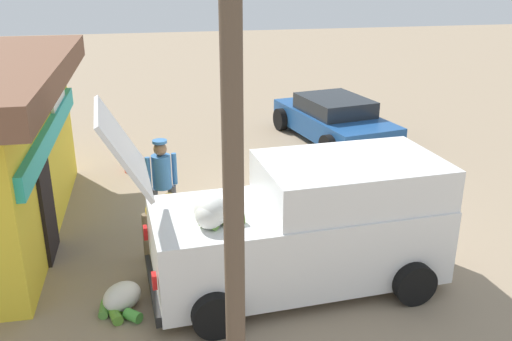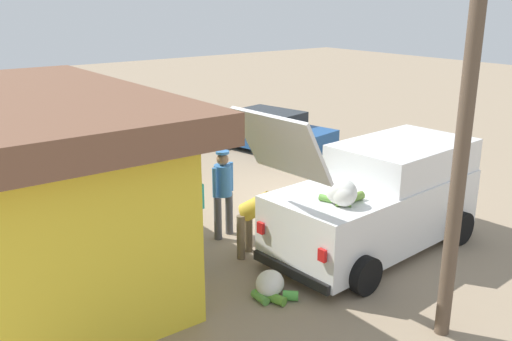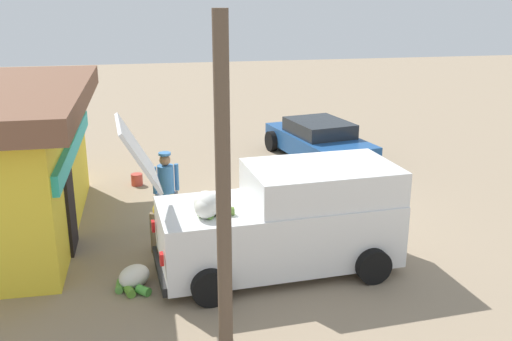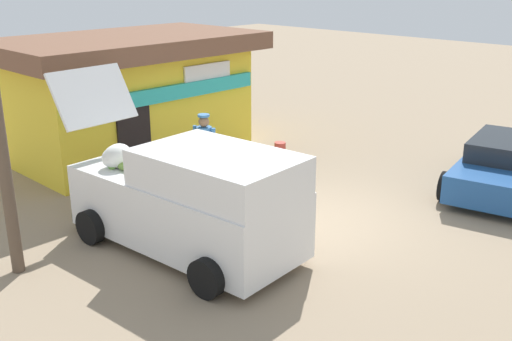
{
  "view_description": "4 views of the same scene",
  "coord_description": "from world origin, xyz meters",
  "px_view_note": "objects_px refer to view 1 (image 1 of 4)",
  "views": [
    {
      "loc": [
        -9.85,
        2.84,
        4.65
      ],
      "look_at": [
        -0.49,
        0.96,
        1.03
      ],
      "focal_mm": 38.78,
      "sensor_mm": 36.0,
      "label": 1
    },
    {
      "loc": [
        -9.05,
        8.38,
        4.52
      ],
      "look_at": [
        -0.06,
        1.49,
        1.01
      ],
      "focal_mm": 39.21,
      "sensor_mm": 36.0,
      "label": 2
    },
    {
      "loc": [
        -12.07,
        3.08,
        4.92
      ],
      "look_at": [
        -0.24,
        0.68,
        1.13
      ],
      "focal_mm": 40.11,
      "sensor_mm": 36.0,
      "label": 3
    },
    {
      "loc": [
        -8.85,
        -6.79,
        4.77
      ],
      "look_at": [
        -0.41,
        1.27,
        0.77
      ],
      "focal_mm": 41.96,
      "sensor_mm": 36.0,
      "label": 4
    }
  ],
  "objects_px": {
    "unloaded_banana_pile": "(121,299)",
    "paint_bucket": "(131,165)",
    "delivery_van": "(306,225)",
    "customer_bending": "(162,216)",
    "vendor_standing": "(162,180)",
    "parked_sedan": "(334,120)"
  },
  "relations": [
    {
      "from": "parked_sedan",
      "to": "vendor_standing",
      "type": "bearing_deg",
      "value": 134.13
    },
    {
      "from": "delivery_van",
      "to": "vendor_standing",
      "type": "bearing_deg",
      "value": 43.46
    },
    {
      "from": "customer_bending",
      "to": "paint_bucket",
      "type": "distance_m",
      "value": 4.45
    },
    {
      "from": "customer_bending",
      "to": "unloaded_banana_pile",
      "type": "xyz_separation_m",
      "value": [
        -1.24,
        0.67,
        -0.66
      ]
    },
    {
      "from": "customer_bending",
      "to": "paint_bucket",
      "type": "height_order",
      "value": "customer_bending"
    },
    {
      "from": "vendor_standing",
      "to": "paint_bucket",
      "type": "distance_m",
      "value": 3.41
    },
    {
      "from": "unloaded_banana_pile",
      "to": "paint_bucket",
      "type": "distance_m",
      "value": 5.6
    },
    {
      "from": "vendor_standing",
      "to": "unloaded_banana_pile",
      "type": "distance_m",
      "value": 2.61
    },
    {
      "from": "parked_sedan",
      "to": "unloaded_banana_pile",
      "type": "bearing_deg",
      "value": 141.74
    },
    {
      "from": "customer_bending",
      "to": "paint_bucket",
      "type": "relative_size",
      "value": 4.25
    },
    {
      "from": "delivery_van",
      "to": "paint_bucket",
      "type": "xyz_separation_m",
      "value": [
        5.39,
        2.69,
        -0.81
      ]
    },
    {
      "from": "delivery_van",
      "to": "unloaded_banana_pile",
      "type": "height_order",
      "value": "delivery_van"
    },
    {
      "from": "parked_sedan",
      "to": "paint_bucket",
      "type": "relative_size",
      "value": 14.21
    },
    {
      "from": "parked_sedan",
      "to": "unloaded_banana_pile",
      "type": "height_order",
      "value": "parked_sedan"
    },
    {
      "from": "vendor_standing",
      "to": "customer_bending",
      "type": "relative_size",
      "value": 1.33
    },
    {
      "from": "customer_bending",
      "to": "unloaded_banana_pile",
      "type": "bearing_deg",
      "value": 151.64
    },
    {
      "from": "parked_sedan",
      "to": "vendor_standing",
      "type": "distance_m",
      "value": 6.75
    },
    {
      "from": "vendor_standing",
      "to": "unloaded_banana_pile",
      "type": "height_order",
      "value": "vendor_standing"
    },
    {
      "from": "delivery_van",
      "to": "customer_bending",
      "type": "relative_size",
      "value": 3.78
    },
    {
      "from": "delivery_van",
      "to": "paint_bucket",
      "type": "bearing_deg",
      "value": 26.47
    },
    {
      "from": "delivery_van",
      "to": "customer_bending",
      "type": "xyz_separation_m",
      "value": [
        1.04,
        2.1,
        -0.14
      ]
    },
    {
      "from": "unloaded_banana_pile",
      "to": "paint_bucket",
      "type": "relative_size",
      "value": 2.73
    }
  ]
}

